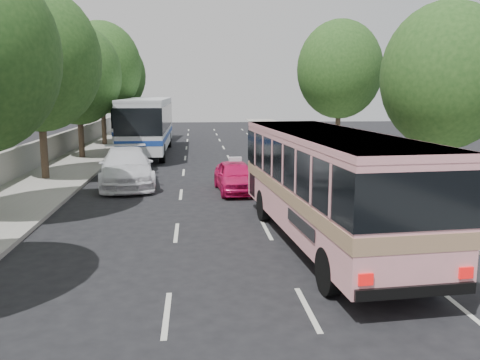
{
  "coord_description": "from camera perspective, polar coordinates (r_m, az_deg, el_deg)",
  "views": [
    {
      "loc": [
        -1.29,
        -11.72,
        4.48
      ],
      "look_at": [
        0.17,
        4.41,
        1.6
      ],
      "focal_mm": 38.0,
      "sensor_mm": 36.0,
      "label": 1
    }
  ],
  "objects": [
    {
      "name": "low_wall",
      "position": [
        33.17,
        -20.94,
        3.23
      ],
      "size": [
        0.3,
        90.0,
        1.5
      ],
      "primitive_type": "cube",
      "color": "#9E998E",
      "rests_on": "sidewalk_left"
    },
    {
      "name": "taxi_roof_sign",
      "position": [
        22.4,
        -0.53,
        2.37
      ],
      "size": [
        0.56,
        0.22,
        0.18
      ],
      "primitive_type": "cube",
      "rotation": [
        0.0,
        0.0,
        0.07
      ],
      "color": "silver",
      "rests_on": "pink_taxi"
    },
    {
      "name": "pink_taxi",
      "position": [
        22.52,
        -0.53,
        0.4
      ],
      "size": [
        1.91,
        4.16,
        1.38
      ],
      "primitive_type": "imported",
      "rotation": [
        0.0,
        0.0,
        0.07
      ],
      "color": "#D71258",
      "rests_on": "ground"
    },
    {
      "name": "pink_bus",
      "position": [
        14.74,
        9.71,
        0.47
      ],
      "size": [
        3.47,
        10.54,
        3.31
      ],
      "rotation": [
        0.0,
        0.0,
        0.08
      ],
      "color": "pink",
      "rests_on": "ground"
    },
    {
      "name": "tree_left_f",
      "position": [
        50.23,
        -13.86,
        11.54
      ],
      "size": [
        5.88,
        5.88,
        9.16
      ],
      "color": "#38281E",
      "rests_on": "ground"
    },
    {
      "name": "tree_left_e",
      "position": [
        42.32,
        -15.24,
        12.39
      ],
      "size": [
        6.3,
        6.3,
        9.82
      ],
      "color": "#38281E",
      "rests_on": "ground"
    },
    {
      "name": "sidewalk_left",
      "position": [
        32.83,
        -17.83,
        1.89
      ],
      "size": [
        4.0,
        90.0,
        0.15
      ],
      "primitive_type": "cube",
      "color": "#9E998E",
      "rests_on": "ground"
    },
    {
      "name": "tour_coach_front",
      "position": [
        36.36,
        -10.3,
        6.55
      ],
      "size": [
        2.81,
        12.98,
        3.88
      ],
      "rotation": [
        0.0,
        0.0,
        -0.0
      ],
      "color": "silver",
      "rests_on": "ground"
    },
    {
      "name": "tree_left_c",
      "position": [
        26.74,
        -21.66,
        12.92
      ],
      "size": [
        6.0,
        6.0,
        9.35
      ],
      "color": "#38281E",
      "rests_on": "ground"
    },
    {
      "name": "tree_right_far",
      "position": [
        37.18,
        11.28,
        12.44
      ],
      "size": [
        6.0,
        6.0,
        9.35
      ],
      "color": "#38281E",
      "rests_on": "ground"
    },
    {
      "name": "white_pickup",
      "position": [
        24.56,
        -12.64,
        1.4
      ],
      "size": [
        3.25,
        6.31,
        1.75
      ],
      "primitive_type": "imported",
      "rotation": [
        0.0,
        0.0,
        0.14
      ],
      "color": "white",
      "rests_on": "ground"
    },
    {
      "name": "sidewalk_right",
      "position": [
        33.49,
        11.87,
        2.29
      ],
      "size": [
        4.0,
        90.0,
        0.12
      ],
      "primitive_type": "cube",
      "color": "#9E998E",
      "rests_on": "ground"
    },
    {
      "name": "tree_right_near",
      "position": [
        22.1,
        22.37,
        11.22
      ],
      "size": [
        5.1,
        5.1,
        7.95
      ],
      "color": "#38281E",
      "rests_on": "ground"
    },
    {
      "name": "tree_left_d",
      "position": [
        34.45,
        -17.67,
        11.54
      ],
      "size": [
        5.52,
        5.52,
        8.6
      ],
      "color": "#38281E",
      "rests_on": "ground"
    },
    {
      "name": "tour_coach_rear",
      "position": [
        43.7,
        -10.68,
        6.88
      ],
      "size": [
        3.69,
        12.19,
        3.59
      ],
      "rotation": [
        0.0,
        0.0,
        -0.09
      ],
      "color": "white",
      "rests_on": "ground"
    },
    {
      "name": "ground",
      "position": [
        12.62,
        1.05,
        -10.72
      ],
      "size": [
        120.0,
        120.0,
        0.0
      ],
      "primitive_type": "plane",
      "color": "black",
      "rests_on": "ground"
    }
  ]
}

